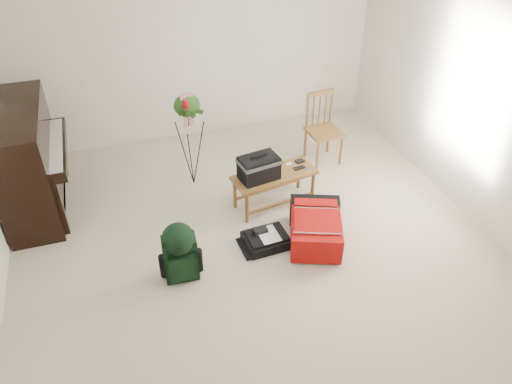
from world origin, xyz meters
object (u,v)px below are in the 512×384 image
object	(u,v)px
red_suitcase	(313,224)
black_duffel	(266,239)
piano	(29,163)
flower_stand	(190,141)
green_backpack	(180,250)
dining_chair	(323,129)
bench	(263,169)

from	to	relation	value
red_suitcase	black_duffel	world-z (taller)	red_suitcase
piano	black_duffel	distance (m)	2.79
black_duffel	flower_stand	bearing A→B (deg)	106.49
piano	red_suitcase	world-z (taller)	piano
black_duffel	green_backpack	size ratio (longest dim) A/B	0.74
red_suitcase	green_backpack	bearing A→B (deg)	-153.25
red_suitcase	green_backpack	xyz separation A→B (m)	(-1.47, -0.15, 0.18)
piano	dining_chair	xyz separation A→B (m)	(3.57, -0.08, -0.14)
black_duffel	flower_stand	size ratio (longest dim) A/B	0.39
red_suitcase	dining_chair	bearing A→B (deg)	83.98
bench	green_backpack	bearing A→B (deg)	-152.95
piano	flower_stand	bearing A→B (deg)	-3.11
dining_chair	green_backpack	size ratio (longest dim) A/B	1.44
flower_stand	dining_chair	bearing A→B (deg)	-13.17
bench	dining_chair	size ratio (longest dim) A/B	1.09
piano	green_backpack	size ratio (longest dim) A/B	2.30
black_duffel	green_backpack	distance (m)	1.01
bench	dining_chair	bearing A→B (deg)	24.74
piano	flower_stand	world-z (taller)	flower_stand
red_suitcase	green_backpack	size ratio (longest dim) A/B	1.44
bench	green_backpack	distance (m)	1.41
dining_chair	red_suitcase	world-z (taller)	dining_chair
piano	black_duffel	xyz separation A→B (m)	(2.31, -1.46, -0.53)
dining_chair	flower_stand	bearing A→B (deg)	176.50
green_backpack	black_duffel	bearing A→B (deg)	15.15
piano	red_suitcase	bearing A→B (deg)	-27.99
bench	green_backpack	size ratio (longest dim) A/B	1.56
piano	bench	bearing A→B (deg)	-18.07
black_duffel	green_backpack	world-z (taller)	green_backpack
bench	black_duffel	distance (m)	0.81
piano	dining_chair	distance (m)	3.57
green_backpack	dining_chair	bearing A→B (deg)	39.43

